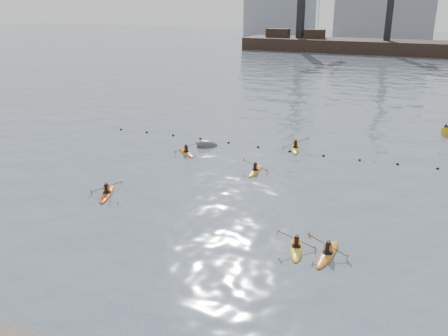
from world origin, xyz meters
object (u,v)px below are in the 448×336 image
(kayaker_0, at_px, (107,193))
(kayaker_4, at_px, (328,253))
(kayaker_2, at_px, (186,152))
(kayaker_3, at_px, (255,170))
(nav_buoy, at_px, (445,131))
(kayaker_5, at_px, (295,148))
(mooring_buoy, at_px, (208,146))
(kayaker_1, at_px, (296,247))

(kayaker_0, relative_size, kayaker_4, 1.00)
(kayaker_0, xyz_separation_m, kayaker_2, (0.62, 10.40, -0.01))
(kayaker_3, distance_m, nav_buoy, 22.12)
(kayaker_0, xyz_separation_m, kayaker_3, (7.75, 8.45, -0.01))
(kayaker_4, relative_size, nav_buoy, 2.48)
(kayaker_4, height_order, kayaker_5, kayaker_5)
(kayaker_3, bearing_deg, mooring_buoy, 141.13)
(mooring_buoy, bearing_deg, kayaker_1, -50.41)
(kayaker_2, distance_m, kayaker_3, 7.40)
(kayaker_4, xyz_separation_m, kayaker_5, (-6.64, 17.52, 0.00))
(kayaker_4, xyz_separation_m, nav_buoy, (5.65, 28.01, 0.31))
(mooring_buoy, height_order, nav_buoy, nav_buoy)
(kayaker_2, relative_size, kayaker_5, 0.80)
(kayaker_0, bearing_deg, kayaker_3, 23.58)
(kayaker_1, relative_size, kayaker_3, 1.05)
(kayaker_1, xyz_separation_m, mooring_buoy, (-12.56, 15.19, -0.10))
(kayaker_2, xyz_separation_m, kayaker_5, (8.39, 5.04, 0.01))
(mooring_buoy, bearing_deg, kayaker_4, -46.85)
(kayaker_3, distance_m, kayaker_4, 13.15)
(kayaker_5, xyz_separation_m, nav_buoy, (12.29, 10.49, 0.30))
(kayaker_2, bearing_deg, kayaker_3, -64.23)
(kayaker_0, xyz_separation_m, kayaker_1, (13.94, -2.05, -0.01))
(mooring_buoy, bearing_deg, kayaker_5, 16.85)
(kayaker_5, height_order, mooring_buoy, kayaker_5)
(kayaker_1, bearing_deg, kayaker_2, 122.73)
(kayaker_2, height_order, kayaker_4, kayaker_4)
(kayaker_5, xyz_separation_m, mooring_buoy, (-7.62, -2.31, -0.10))
(kayaker_2, relative_size, nav_buoy, 2.06)
(kayaker_4, bearing_deg, kayaker_2, -34.86)
(mooring_buoy, bearing_deg, kayaker_3, -36.39)
(kayaker_0, distance_m, kayaker_3, 11.46)
(kayaker_4, height_order, mooring_buoy, kayaker_4)
(kayaker_3, xyz_separation_m, mooring_buoy, (-6.37, 4.69, -0.09))
(kayaker_1, distance_m, nav_buoy, 28.94)
(kayaker_2, height_order, mooring_buoy, kayaker_2)
(mooring_buoy, bearing_deg, kayaker_0, -96.01)
(kayaker_1, bearing_deg, kayaker_3, 106.32)
(kayaker_1, distance_m, kayaker_4, 1.70)
(kayaker_2, xyz_separation_m, mooring_buoy, (0.77, 2.74, -0.10))
(mooring_buoy, bearing_deg, kayaker_2, -105.65)
(nav_buoy, bearing_deg, kayaker_3, -127.74)
(kayaker_2, bearing_deg, kayaker_1, -91.97)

